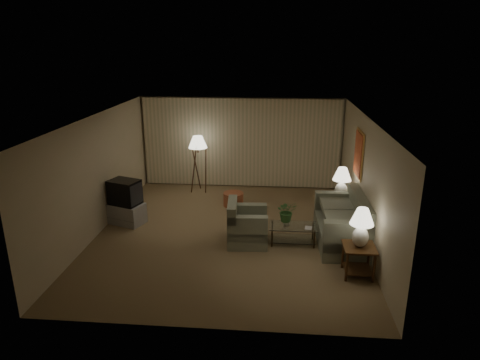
% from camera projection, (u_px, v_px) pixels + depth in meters
% --- Properties ---
extents(ground, '(7.00, 7.00, 0.00)m').
position_uv_depth(ground, '(229.00, 233.00, 9.96)').
color(ground, olive).
rests_on(ground, ground).
extents(room_shell, '(6.04, 7.02, 2.72)m').
position_uv_depth(room_shell, '(236.00, 145.00, 10.84)').
color(room_shell, beige).
rests_on(room_shell, ground).
extents(sofa, '(1.98, 1.03, 0.87)m').
position_uv_depth(sofa, '(341.00, 225.00, 9.33)').
color(sofa, gray).
rests_on(sofa, ground).
extents(armchair, '(1.01, 0.97, 0.76)m').
position_uv_depth(armchair, '(248.00, 227.00, 9.36)').
color(armchair, gray).
rests_on(armchair, ground).
extents(side_table_near, '(0.59, 0.59, 0.60)m').
position_uv_depth(side_table_near, '(359.00, 255.00, 8.04)').
color(side_table_near, '#39210F').
rests_on(side_table_near, ground).
extents(side_table_far, '(0.45, 0.38, 0.60)m').
position_uv_depth(side_table_far, '(340.00, 206.00, 10.51)').
color(side_table_far, '#39210F').
rests_on(side_table_far, ground).
extents(table_lamp_near, '(0.44, 0.44, 0.76)m').
position_uv_depth(table_lamp_near, '(362.00, 224.00, 7.84)').
color(table_lamp_near, silver).
rests_on(table_lamp_near, side_table_near).
extents(table_lamp_far, '(0.45, 0.45, 0.77)m').
position_uv_depth(table_lamp_far, '(342.00, 180.00, 10.31)').
color(table_lamp_far, silver).
rests_on(table_lamp_far, side_table_far).
extents(coffee_table, '(1.04, 0.57, 0.41)m').
position_uv_depth(coffee_table, '(293.00, 232.00, 9.37)').
color(coffee_table, silver).
rests_on(coffee_table, ground).
extents(tv_cabinet, '(1.17, 1.05, 0.50)m').
position_uv_depth(tv_cabinet, '(127.00, 213.00, 10.42)').
color(tv_cabinet, '#A5A5A7').
rests_on(tv_cabinet, ground).
extents(crt_tv, '(1.01, 0.94, 0.60)m').
position_uv_depth(crt_tv, '(125.00, 192.00, 10.25)').
color(crt_tv, black).
rests_on(crt_tv, tv_cabinet).
extents(floor_lamp, '(0.54, 0.54, 1.67)m').
position_uv_depth(floor_lamp, '(198.00, 163.00, 12.44)').
color(floor_lamp, '#39210F').
rests_on(floor_lamp, ground).
extents(ottoman, '(0.62, 0.62, 0.36)m').
position_uv_depth(ottoman, '(233.00, 199.00, 11.55)').
color(ottoman, '#B2673C').
rests_on(ottoman, ground).
extents(vase, '(0.18, 0.18, 0.15)m').
position_uv_depth(vase, '(286.00, 222.00, 9.31)').
color(vase, silver).
rests_on(vase, coffee_table).
extents(flowers, '(0.49, 0.44, 0.48)m').
position_uv_depth(flowers, '(287.00, 209.00, 9.21)').
color(flowers, '#37692F').
rests_on(flowers, vase).
extents(book, '(0.18, 0.22, 0.02)m').
position_uv_depth(book, '(305.00, 228.00, 9.20)').
color(book, olive).
rests_on(book, coffee_table).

